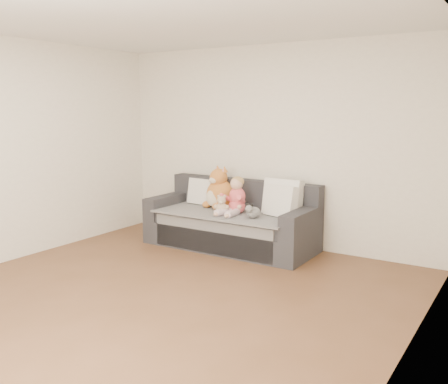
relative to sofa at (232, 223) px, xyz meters
The scene contains 10 objects.
room_shell 1.94m from the sofa, 78.41° to the right, with size 5.00×5.00×5.00m.
sofa is the anchor object (origin of this frame).
cushion_left 0.72m from the sofa, 163.58° to the left, with size 0.40×0.21×0.37m.
cushion_right_back 0.77m from the sofa, 12.49° to the left, with size 0.50×0.25×0.46m.
cushion_right_front 0.78m from the sofa, ahead, with size 0.46×0.30×0.40m.
toddler 0.39m from the sofa, 41.95° to the right, with size 0.34×0.48×0.48m.
plush_cat 0.47m from the sofa, 158.27° to the left, with size 0.45×0.41×0.59m.
teddy_bear 0.36m from the sofa, 90.48° to the right, with size 0.19×0.16×0.25m.
plush_cow 0.55m from the sofa, 27.87° to the right, with size 0.16×0.24×0.19m.
sippy_cup 0.29m from the sofa, 85.43° to the right, with size 0.10×0.08×0.12m.
Camera 1 is at (2.96, -3.34, 1.79)m, focal length 40.00 mm.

